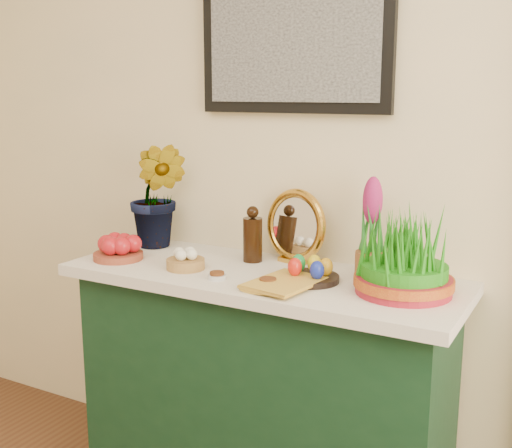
{
  "coord_description": "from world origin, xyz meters",
  "views": [
    {
      "loc": [
        0.95,
        0.11,
        1.51
      ],
      "look_at": [
        -0.07,
        1.95,
        1.07
      ],
      "focal_mm": 45.0,
      "sensor_mm": 36.0,
      "label": 1
    }
  ],
  "objects_px": {
    "sideboard": "(263,395)",
    "hyacinth_green": "(158,178)",
    "book": "(261,277)",
    "wheatgrass_sabzeh": "(405,259)",
    "mirror": "(295,227)"
  },
  "relations": [
    {
      "from": "sideboard",
      "to": "hyacinth_green",
      "type": "distance_m",
      "value": 0.93
    },
    {
      "from": "sideboard",
      "to": "hyacinth_green",
      "type": "relative_size",
      "value": 2.33
    },
    {
      "from": "sideboard",
      "to": "book",
      "type": "xyz_separation_m",
      "value": [
        0.05,
        -0.11,
        0.48
      ]
    },
    {
      "from": "book",
      "to": "wheatgrass_sabzeh",
      "type": "xyz_separation_m",
      "value": [
        0.44,
        0.11,
        0.09
      ]
    },
    {
      "from": "hyacinth_green",
      "to": "book",
      "type": "bearing_deg",
      "value": -33.44
    },
    {
      "from": "mirror",
      "to": "wheatgrass_sabzeh",
      "type": "relative_size",
      "value": 0.9
    },
    {
      "from": "sideboard",
      "to": "hyacinth_green",
      "type": "bearing_deg",
      "value": 167.29
    },
    {
      "from": "mirror",
      "to": "wheatgrass_sabzeh",
      "type": "distance_m",
      "value": 0.49
    },
    {
      "from": "mirror",
      "to": "book",
      "type": "distance_m",
      "value": 0.31
    },
    {
      "from": "sideboard",
      "to": "wheatgrass_sabzeh",
      "type": "relative_size",
      "value": 4.2
    },
    {
      "from": "sideboard",
      "to": "mirror",
      "type": "bearing_deg",
      "value": 77.83
    },
    {
      "from": "book",
      "to": "wheatgrass_sabzeh",
      "type": "relative_size",
      "value": 0.79
    },
    {
      "from": "hyacinth_green",
      "to": "book",
      "type": "distance_m",
      "value": 0.69
    },
    {
      "from": "hyacinth_green",
      "to": "book",
      "type": "relative_size",
      "value": 2.28
    },
    {
      "from": "mirror",
      "to": "book",
      "type": "height_order",
      "value": "mirror"
    }
  ]
}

